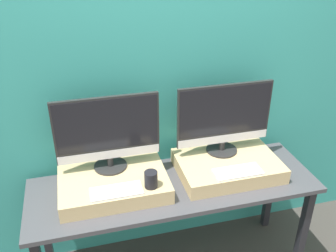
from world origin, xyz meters
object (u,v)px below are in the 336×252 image
(monitor_left, at_px, (108,132))
(mug, at_px, (151,179))
(monitor_right, at_px, (224,117))
(keyboard_left, at_px, (116,191))
(keyboard_right, at_px, (238,172))

(monitor_left, distance_m, mug, 0.39)
(mug, relative_size, monitor_right, 0.16)
(keyboard_left, bearing_deg, mug, -0.00)
(mug, height_order, keyboard_right, mug)
(keyboard_left, bearing_deg, monitor_right, 19.39)
(mug, distance_m, keyboard_right, 0.55)
(monitor_right, distance_m, keyboard_right, 0.36)
(monitor_left, height_order, keyboard_left, monitor_left)
(keyboard_left, distance_m, keyboard_right, 0.75)
(mug, relative_size, keyboard_right, 0.34)
(monitor_left, bearing_deg, monitor_right, 0.00)
(monitor_left, xyz_separation_m, keyboard_left, (-0.00, -0.26, -0.25))
(monitor_left, relative_size, mug, 6.23)
(monitor_right, bearing_deg, monitor_left, 180.00)
(keyboard_left, xyz_separation_m, monitor_right, (0.75, 0.26, 0.25))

